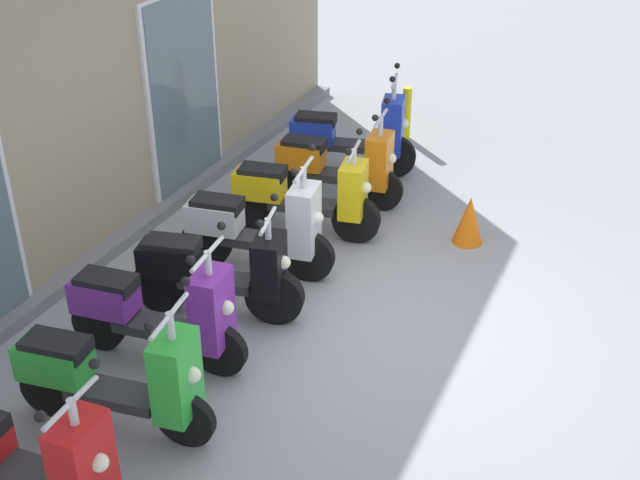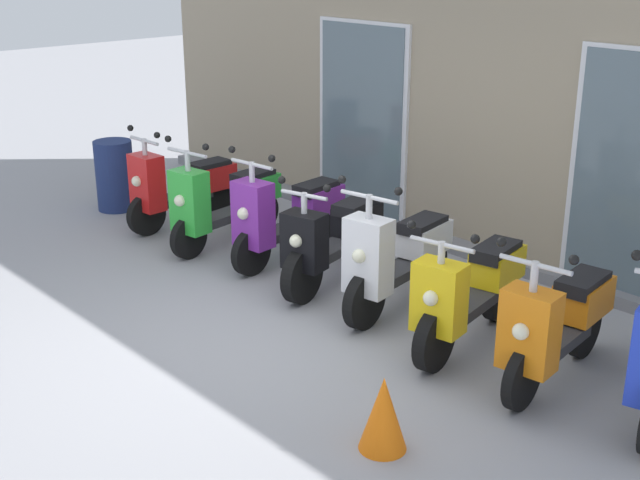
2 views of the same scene
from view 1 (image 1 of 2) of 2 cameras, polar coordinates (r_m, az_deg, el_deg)
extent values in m
plane|color=#939399|center=(7.44, 3.15, -5.68)|extent=(40.00, 40.00, 0.00)
cube|color=gray|center=(8.07, -17.54, 11.10)|extent=(10.69, 0.30, 3.82)
cube|color=slate|center=(8.65, -14.46, -0.70)|extent=(10.69, 0.20, 0.12)
cube|color=silver|center=(9.49, -9.38, 9.87)|extent=(1.39, 0.04, 2.30)
cube|color=slate|center=(9.48, -9.27, 9.85)|extent=(1.27, 0.02, 2.22)
cube|color=#2D2D30|center=(5.88, -19.66, -14.87)|extent=(0.29, 0.67, 0.09)
cube|color=red|center=(5.44, -16.08, -14.50)|extent=(0.39, 0.26, 0.62)
sphere|color=#F2EFCC|center=(5.35, -14.99, -14.63)|extent=(0.12, 0.12, 0.12)
cylinder|color=silver|center=(5.18, -16.69, -11.36)|extent=(0.06, 0.06, 0.20)
cylinder|color=silver|center=(5.13, -16.82, -10.68)|extent=(0.51, 0.06, 0.04)
sphere|color=black|center=(5.22, -15.33, -8.25)|extent=(0.07, 0.07, 0.07)
sphere|color=black|center=(4.93, -18.75, -11.47)|extent=(0.07, 0.07, 0.07)
cylinder|color=black|center=(6.17, -9.26, -12.11)|extent=(0.15, 0.46, 0.45)
cylinder|color=black|center=(6.65, -18.20, -9.84)|extent=(0.15, 0.46, 0.45)
cube|color=#2D2D30|center=(6.33, -14.03, -10.27)|extent=(0.36, 0.73, 0.09)
cube|color=green|center=(5.93, -9.91, -9.24)|extent=(0.41, 0.29, 0.65)
sphere|color=#F2EFCC|center=(5.86, -8.78, -9.19)|extent=(0.12, 0.12, 0.12)
cube|color=green|center=(6.42, -17.88, -7.89)|extent=(0.37, 0.56, 0.28)
cube|color=black|center=(6.32, -17.77, -6.95)|extent=(0.33, 0.51, 0.11)
cylinder|color=silver|center=(5.68, -10.27, -5.94)|extent=(0.06, 0.06, 0.23)
cylinder|color=silver|center=(5.63, -10.36, -5.16)|extent=(0.55, 0.11, 0.04)
sphere|color=black|center=(5.78, -9.27, -2.85)|extent=(0.07, 0.07, 0.07)
sphere|color=black|center=(5.38, -11.73, -5.87)|extent=(0.07, 0.07, 0.07)
cylinder|color=black|center=(6.76, -6.96, -7.52)|extent=(0.14, 0.48, 0.47)
cylinder|color=black|center=(7.23, -15.03, -5.65)|extent=(0.14, 0.48, 0.47)
cube|color=#2D2D30|center=(6.92, -11.22, -5.90)|extent=(0.33, 0.71, 0.09)
cube|color=purple|center=(6.55, -7.49, -4.75)|extent=(0.40, 0.28, 0.65)
sphere|color=#F2EFCC|center=(6.48, -6.46, -4.67)|extent=(0.12, 0.12, 0.12)
cube|color=purple|center=(7.02, -14.66, -3.74)|extent=(0.35, 0.55, 0.28)
cube|color=black|center=(6.92, -14.53, -2.83)|extent=(0.31, 0.51, 0.11)
cylinder|color=silver|center=(6.33, -7.73, -1.65)|extent=(0.06, 0.06, 0.22)
cylinder|color=silver|center=(6.28, -7.78, -0.95)|extent=(0.54, 0.09, 0.04)
sphere|color=black|center=(6.44, -6.83, 0.97)|extent=(0.07, 0.07, 0.07)
sphere|color=black|center=(6.02, -8.93, -1.37)|extent=(0.07, 0.07, 0.07)
cylinder|color=black|center=(7.30, -3.14, -3.93)|extent=(0.24, 0.54, 0.52)
cylinder|color=black|center=(7.60, -10.89, -3.03)|extent=(0.24, 0.54, 0.52)
cube|color=#2D2D30|center=(7.38, -7.14, -2.83)|extent=(0.41, 0.70, 0.09)
cube|color=black|center=(7.14, -3.52, -1.73)|extent=(0.43, 0.32, 0.53)
sphere|color=#F2EFCC|center=(7.09, -2.51, -1.56)|extent=(0.12, 0.12, 0.12)
cube|color=black|center=(7.42, -10.37, -1.28)|extent=(0.41, 0.58, 0.28)
cube|color=black|center=(7.33, -10.18, -0.37)|extent=(0.37, 0.53, 0.11)
cylinder|color=silver|center=(6.96, -3.61, 0.72)|extent=(0.06, 0.06, 0.21)
cylinder|color=silver|center=(6.92, -3.63, 1.33)|extent=(0.48, 0.15, 0.04)
sphere|color=black|center=(7.09, -3.18, 2.96)|extent=(0.07, 0.07, 0.07)
sphere|color=black|center=(6.67, -4.17, 1.12)|extent=(0.07, 0.07, 0.07)
cylinder|color=black|center=(7.90, -0.81, -1.14)|extent=(0.18, 0.52, 0.51)
cylinder|color=black|center=(8.21, -7.82, -0.14)|extent=(0.18, 0.52, 0.51)
cube|color=#2D2D30|center=(7.99, -4.41, -0.01)|extent=(0.36, 0.68, 0.09)
cube|color=white|center=(7.71, -1.12, 1.41)|extent=(0.41, 0.30, 0.66)
sphere|color=#F2EFCC|center=(7.66, -0.19, 1.55)|extent=(0.12, 0.12, 0.12)
cube|color=white|center=(8.03, -7.31, 1.64)|extent=(0.38, 0.56, 0.28)
cube|color=black|center=(7.95, -7.10, 2.49)|extent=(0.33, 0.52, 0.11)
cylinder|color=silver|center=(7.52, -1.15, 4.26)|extent=(0.06, 0.06, 0.22)
cylinder|color=silver|center=(7.48, -1.15, 4.90)|extent=(0.56, 0.12, 0.04)
sphere|color=black|center=(7.69, -0.57, 6.41)|extent=(0.07, 0.07, 0.07)
sphere|color=black|center=(7.20, -1.79, 4.72)|extent=(0.07, 0.07, 0.07)
cylinder|color=black|center=(8.56, 2.51, 1.42)|extent=(0.20, 0.52, 0.51)
cylinder|color=black|center=(8.82, -4.75, 2.26)|extent=(0.20, 0.52, 0.51)
cube|color=#2D2D30|center=(8.63, -1.18, 2.44)|extent=(0.38, 0.74, 0.09)
cube|color=yellow|center=(8.41, 2.30, 3.49)|extent=(0.42, 0.30, 0.56)
sphere|color=#F2EFCC|center=(8.37, 3.17, 3.64)|extent=(0.12, 0.12, 0.12)
cube|color=yellow|center=(8.67, -4.20, 3.89)|extent=(0.39, 0.57, 0.28)
cube|color=black|center=(8.60, -3.98, 4.70)|extent=(0.34, 0.52, 0.11)
cylinder|color=silver|center=(8.26, 2.34, 5.70)|extent=(0.06, 0.06, 0.19)
cylinder|color=silver|center=(8.23, 2.35, 6.17)|extent=(0.53, 0.13, 0.04)
sphere|color=black|center=(8.43, 2.75, 7.48)|extent=(0.07, 0.07, 0.07)
sphere|color=black|center=(7.95, 1.97, 6.10)|extent=(0.07, 0.07, 0.07)
cylinder|color=black|center=(9.23, 4.28, 3.46)|extent=(0.14, 0.49, 0.48)
cylinder|color=black|center=(9.49, -1.87, 4.30)|extent=(0.14, 0.49, 0.48)
cube|color=#2D2D30|center=(9.30, 1.17, 4.45)|extent=(0.34, 0.67, 0.09)
cube|color=orange|center=(9.08, 4.11, 5.51)|extent=(0.41, 0.28, 0.59)
sphere|color=#F2EFCC|center=(9.04, 4.93, 5.64)|extent=(0.12, 0.12, 0.12)
cube|color=orange|center=(9.33, -1.31, 5.89)|extent=(0.36, 0.55, 0.28)
cube|color=black|center=(9.27, -1.09, 6.65)|extent=(0.32, 0.51, 0.11)
cylinder|color=silver|center=(8.93, 4.20, 7.82)|extent=(0.06, 0.06, 0.23)
cylinder|color=silver|center=(8.89, 4.23, 8.40)|extent=(0.53, 0.10, 0.04)
sphere|color=black|center=(9.10, 4.65, 9.55)|extent=(0.07, 0.07, 0.07)
sphere|color=black|center=(8.62, 3.83, 8.42)|extent=(0.07, 0.07, 0.07)
cylinder|color=black|center=(10.03, 5.15, 5.76)|extent=(0.21, 0.52, 0.52)
cylinder|color=black|center=(10.18, -1.05, 6.25)|extent=(0.21, 0.52, 0.52)
cube|color=#2D2D30|center=(10.05, 2.04, 6.54)|extent=(0.42, 0.72, 0.09)
cube|color=#1E38C6|center=(9.88, 5.02, 7.86)|extent=(0.43, 0.32, 0.67)
sphere|color=#F2EFCC|center=(9.85, 5.79, 8.02)|extent=(0.12, 0.12, 0.12)
cube|color=#1E38C6|center=(10.05, -0.50, 7.61)|extent=(0.42, 0.58, 0.28)
cube|color=black|center=(9.99, -0.28, 8.34)|extent=(0.37, 0.53, 0.11)
cylinder|color=silver|center=(9.72, 5.14, 10.28)|extent=(0.06, 0.06, 0.26)
cylinder|color=silver|center=(9.69, 5.17, 10.89)|extent=(0.49, 0.15, 0.04)
sphere|color=black|center=(9.89, 5.35, 11.89)|extent=(0.07, 0.07, 0.07)
sphere|color=black|center=(9.42, 5.03, 11.00)|extent=(0.07, 0.07, 0.07)
cylinder|color=yellow|center=(11.13, 5.99, 8.70)|extent=(0.12, 0.12, 0.70)
cone|color=orange|center=(8.67, 10.26, 1.38)|extent=(0.32, 0.32, 0.52)
camera|label=2|loc=(10.89, 35.90, 18.46)|focal=47.14mm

